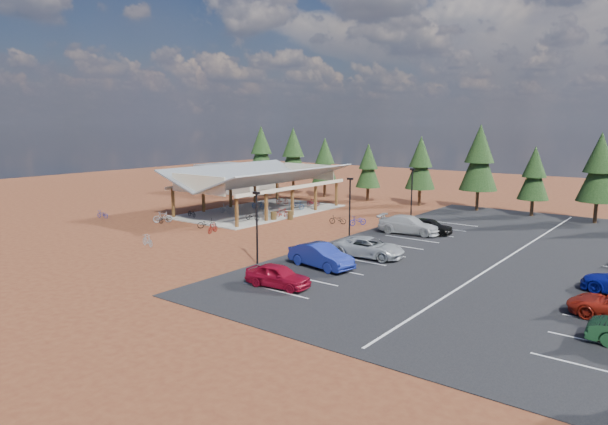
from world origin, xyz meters
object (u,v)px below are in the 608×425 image
(car_1, at_px, (321,256))
(car_3, at_px, (409,225))
(car_0, at_px, (278,276))
(lamp_post_0, at_px, (257,223))
(bike_9, at_px, (163,217))
(bike_4, at_px, (253,216))
(bike_14, at_px, (358,221))
(trash_bin_1, at_px, (290,215))
(bike_15, at_px, (282,213))
(bike_10, at_px, (102,214))
(lamp_post_2, at_px, (412,189))
(car_2, at_px, (369,247))
(lamp_post_1, at_px, (350,202))
(bike_5, at_px, (266,212))
(bike_6, at_px, (297,205))
(bike_2, at_px, (258,205))
(outbuilding, at_px, (238,178))
(bike_pavilion, at_px, (260,178))
(bike_8, at_px, (165,219))
(trash_bin_0, at_px, (274,216))
(bike_7, at_px, (313,202))
(car_4, at_px, (429,226))
(bike_16, at_px, (338,220))
(bike_12, at_px, (207,223))
(bike_11, at_px, (213,228))
(bike_1, at_px, (226,209))
(bike_3, at_px, (282,200))
(bike_13, at_px, (147,240))

(car_1, distance_m, car_3, 14.06)
(car_0, bearing_deg, car_3, -3.48)
(lamp_post_0, height_order, bike_9, lamp_post_0)
(bike_4, height_order, car_3, car_3)
(bike_14, relative_size, car_3, 0.33)
(trash_bin_1, xyz_separation_m, car_0, (13.91, -18.53, 0.29))
(bike_4, bearing_deg, car_3, -79.22)
(bike_14, distance_m, bike_15, 8.65)
(bike_10, distance_m, bike_15, 18.71)
(bike_15, distance_m, car_0, 24.21)
(lamp_post_2, distance_m, bike_14, 8.00)
(bike_14, relative_size, car_2, 0.35)
(lamp_post_1, relative_size, bike_5, 2.79)
(bike_6, height_order, car_3, car_3)
(bike_2, bearing_deg, bike_14, -99.90)
(outbuilding, xyz_separation_m, bike_6, (16.49, -7.58, -1.44))
(bike_15, bearing_deg, lamp_post_1, -160.11)
(bike_pavilion, xyz_separation_m, bike_8, (-2.95, -10.76, -3.42))
(trash_bin_1, bearing_deg, trash_bin_0, -126.22)
(car_2, bearing_deg, bike_5, 57.98)
(trash_bin_0, height_order, bike_4, bike_4)
(car_0, bearing_deg, bike_9, 61.36)
(bike_pavilion, bearing_deg, car_3, -3.27)
(lamp_post_0, bearing_deg, bike_7, 117.86)
(bike_pavilion, relative_size, car_4, 4.71)
(bike_8, xyz_separation_m, bike_16, (13.95, 9.89, 0.03))
(bike_9, distance_m, bike_12, 5.68)
(bike_8, height_order, bike_16, bike_16)
(bike_5, distance_m, bike_11, 8.96)
(bike_12, bearing_deg, bike_2, -31.06)
(bike_16, bearing_deg, bike_pavilion, -117.49)
(bike_2, distance_m, bike_15, 6.21)
(bike_pavilion, xyz_separation_m, bike_2, (-1.22, 1.02, -3.26))
(outbuilding, relative_size, bike_10, 7.15)
(bike_11, xyz_separation_m, car_1, (14.73, -3.80, 0.40))
(trash_bin_0, height_order, car_4, car_4)
(bike_16, distance_m, car_1, 16.44)
(lamp_post_0, relative_size, bike_4, 2.89)
(bike_2, relative_size, bike_7, 1.12)
(lamp_post_0, relative_size, bike_2, 2.91)
(bike_16, bearing_deg, car_1, 6.89)
(car_2, relative_size, car_3, 0.95)
(bike_1, distance_m, bike_3, 9.07)
(trash_bin_0, xyz_separation_m, bike_5, (-1.62, 0.76, 0.20))
(trash_bin_1, relative_size, bike_3, 0.57)
(bike_4, relative_size, bike_13, 1.09)
(lamp_post_1, relative_size, bike_13, 3.16)
(bike_5, xyz_separation_m, bike_12, (-0.75, -7.68, -0.20))
(bike_4, xyz_separation_m, car_2, (16.95, -5.75, 0.20))
(bike_3, bearing_deg, car_2, -144.60)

